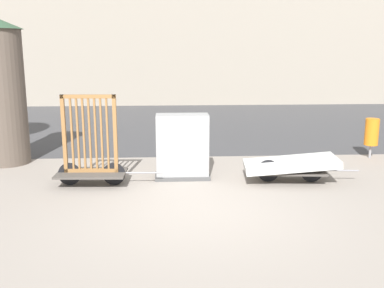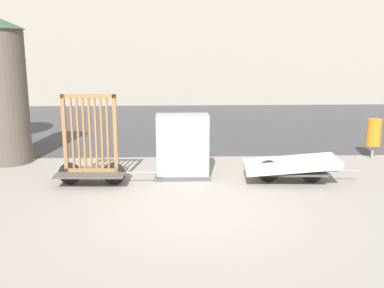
{
  "view_description": "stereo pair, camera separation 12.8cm",
  "coord_description": "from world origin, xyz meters",
  "px_view_note": "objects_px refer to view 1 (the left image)",
  "views": [
    {
      "loc": [
        -0.47,
        -7.07,
        2.67
      ],
      "look_at": [
        0.0,
        1.5,
        0.8
      ],
      "focal_mm": 42.0,
      "sensor_mm": 36.0,
      "label": 1
    },
    {
      "loc": [
        -0.34,
        -7.08,
        2.67
      ],
      "look_at": [
        0.0,
        1.5,
        0.8
      ],
      "focal_mm": 42.0,
      "sensor_mm": 36.0,
      "label": 2
    }
  ],
  "objects_px": {
    "trash_bin": "(372,132)",
    "advertising_column": "(2,91)",
    "utility_cabinet": "(182,149)",
    "bike_cart_with_bedframe": "(91,156)",
    "bike_cart_with_mattress": "(290,165)"
  },
  "relations": [
    {
      "from": "trash_bin",
      "to": "advertising_column",
      "type": "distance_m",
      "value": 8.73
    },
    {
      "from": "utility_cabinet",
      "to": "trash_bin",
      "type": "distance_m",
      "value": 4.87
    },
    {
      "from": "trash_bin",
      "to": "bike_cart_with_bedframe",
      "type": "bearing_deg",
      "value": -164.02
    },
    {
      "from": "trash_bin",
      "to": "advertising_column",
      "type": "height_order",
      "value": "advertising_column"
    },
    {
      "from": "bike_cart_with_mattress",
      "to": "advertising_column",
      "type": "relative_size",
      "value": 0.7
    },
    {
      "from": "bike_cart_with_bedframe",
      "to": "bike_cart_with_mattress",
      "type": "distance_m",
      "value": 3.95
    },
    {
      "from": "utility_cabinet",
      "to": "advertising_column",
      "type": "bearing_deg",
      "value": 160.09
    },
    {
      "from": "bike_cart_with_bedframe",
      "to": "advertising_column",
      "type": "relative_size",
      "value": 0.62
    },
    {
      "from": "bike_cart_with_mattress",
      "to": "trash_bin",
      "type": "relative_size",
      "value": 2.38
    },
    {
      "from": "bike_cart_with_bedframe",
      "to": "utility_cabinet",
      "type": "height_order",
      "value": "bike_cart_with_bedframe"
    },
    {
      "from": "bike_cart_with_bedframe",
      "to": "advertising_column",
      "type": "bearing_deg",
      "value": 142.95
    },
    {
      "from": "bike_cart_with_bedframe",
      "to": "advertising_column",
      "type": "height_order",
      "value": "advertising_column"
    },
    {
      "from": "bike_cart_with_mattress",
      "to": "utility_cabinet",
      "type": "height_order",
      "value": "utility_cabinet"
    },
    {
      "from": "utility_cabinet",
      "to": "bike_cart_with_bedframe",
      "type": "bearing_deg",
      "value": -167.95
    },
    {
      "from": "bike_cart_with_bedframe",
      "to": "trash_bin",
      "type": "xyz_separation_m",
      "value": [
        6.43,
        1.84,
        0.06
      ]
    }
  ]
}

